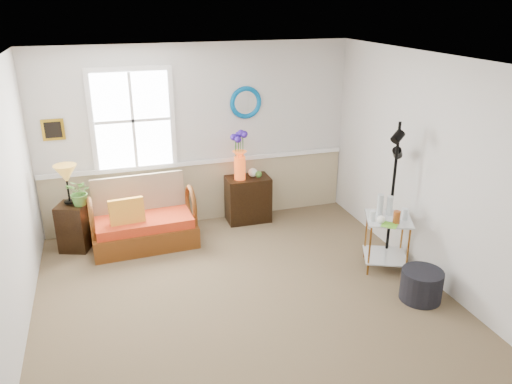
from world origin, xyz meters
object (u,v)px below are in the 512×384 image
object	(u,v)px
loveseat	(143,214)
floor_lamp	(392,194)
ottoman	(421,285)
cabinet	(248,199)
lamp_stand	(74,227)
side_table	(386,243)

from	to	relation	value
loveseat	floor_lamp	bearing A→B (deg)	-27.58
floor_lamp	ottoman	bearing A→B (deg)	-117.77
cabinet	lamp_stand	bearing A→B (deg)	-174.52
loveseat	ottoman	size ratio (longest dim) A/B	2.98
loveseat	lamp_stand	distance (m)	0.91
lamp_stand	side_table	world-z (taller)	side_table
loveseat	side_table	xyz separation A→B (m)	(2.79, -1.54, -0.11)
loveseat	lamp_stand	size ratio (longest dim) A/B	2.13
loveseat	cabinet	bearing A→B (deg)	9.82
side_table	floor_lamp	size ratio (longest dim) A/B	0.37
floor_lamp	ottoman	xyz separation A→B (m)	(-0.12, -0.91, -0.73)
floor_lamp	loveseat	bearing A→B (deg)	134.44
lamp_stand	side_table	distance (m)	4.05
lamp_stand	cabinet	bearing A→B (deg)	4.42
lamp_stand	floor_lamp	distance (m)	4.14
ottoman	cabinet	bearing A→B (deg)	114.93
side_table	floor_lamp	world-z (taller)	floor_lamp
lamp_stand	cabinet	xyz separation A→B (m)	(2.46, 0.19, 0.02)
lamp_stand	floor_lamp	world-z (taller)	floor_lamp
cabinet	side_table	bearing A→B (deg)	-55.92
floor_lamp	lamp_stand	bearing A→B (deg)	137.87
side_table	floor_lamp	bearing A→B (deg)	52.44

